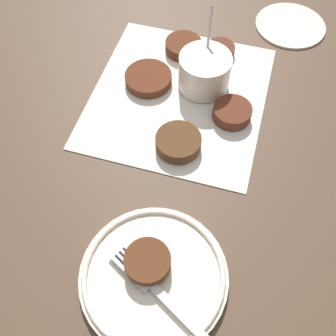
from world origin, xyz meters
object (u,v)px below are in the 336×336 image
Objects in this scene: serving_plate at (154,276)px; fritter_on_plate at (148,262)px; sauce_bowl at (204,73)px; extra_saucer at (290,24)px; fork at (153,286)px.

fritter_on_plate is at bearing -131.15° from serving_plate.
extra_saucer is at bearing 150.34° from sauce_bowl.
sauce_bowl is at bearing -29.66° from extra_saucer.
sauce_bowl is 0.86× the size of extra_saucer.
fork is 0.61m from extra_saucer.
fork is at bearing 16.73° from serving_plate.
fritter_on_plate reaches higher than fork.
serving_plate is at bearing 5.36° from sauce_bowl.
sauce_bowl is at bearing -174.64° from serving_plate.
fritter_on_plate is at bearing -147.48° from fork.
sauce_bowl is at bearing -176.40° from fritter_on_plate.
sauce_bowl is 0.26m from extra_saucer.
fritter_on_plate is at bearing 3.60° from sauce_bowl.
fork is 1.23× the size of extra_saucer.
fork is at bearing -8.21° from extra_saucer.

